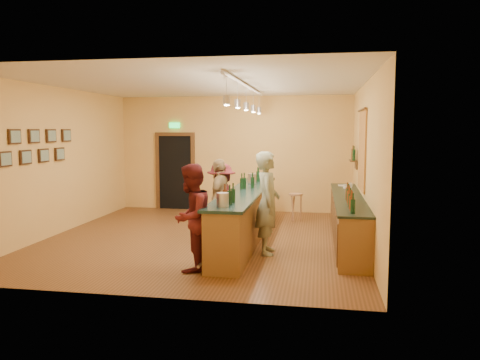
% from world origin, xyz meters
% --- Properties ---
extents(floor, '(7.00, 7.00, 0.00)m').
position_xyz_m(floor, '(0.00, 0.00, 0.00)').
color(floor, '#573419').
rests_on(floor, ground).
extents(ceiling, '(6.50, 7.00, 0.02)m').
position_xyz_m(ceiling, '(0.00, 0.00, 3.20)').
color(ceiling, silver).
rests_on(ceiling, wall_back).
extents(wall_back, '(6.50, 0.02, 3.20)m').
position_xyz_m(wall_back, '(0.00, 3.50, 1.60)').
color(wall_back, '#DDA652').
rests_on(wall_back, floor).
extents(wall_front, '(6.50, 0.02, 3.20)m').
position_xyz_m(wall_front, '(0.00, -3.50, 1.60)').
color(wall_front, '#DDA652').
rests_on(wall_front, floor).
extents(wall_left, '(0.02, 7.00, 3.20)m').
position_xyz_m(wall_left, '(-3.25, 0.00, 1.60)').
color(wall_left, '#DDA652').
rests_on(wall_left, floor).
extents(wall_right, '(0.02, 7.00, 3.20)m').
position_xyz_m(wall_right, '(3.25, 0.00, 1.60)').
color(wall_right, '#DDA652').
rests_on(wall_right, floor).
extents(doorway, '(1.15, 0.09, 2.48)m').
position_xyz_m(doorway, '(-1.70, 3.47, 1.13)').
color(doorway, black).
rests_on(doorway, wall_back).
extents(tapestry, '(0.03, 1.40, 1.60)m').
position_xyz_m(tapestry, '(3.23, 0.40, 1.85)').
color(tapestry, '#A33320').
rests_on(tapestry, wall_right).
extents(bottle_shelf, '(0.17, 0.55, 0.54)m').
position_xyz_m(bottle_shelf, '(3.17, 1.90, 1.67)').
color(bottle_shelf, '#453114').
rests_on(bottle_shelf, wall_right).
extents(picture_grid, '(0.06, 2.20, 0.70)m').
position_xyz_m(picture_grid, '(-3.21, -0.75, 1.95)').
color(picture_grid, '#382111').
rests_on(picture_grid, wall_left).
extents(back_counter, '(0.60, 4.55, 1.27)m').
position_xyz_m(back_counter, '(2.97, 0.18, 0.49)').
color(back_counter, brown).
rests_on(back_counter, floor).
extents(tasting_bar, '(0.74, 5.10, 1.38)m').
position_xyz_m(tasting_bar, '(0.90, -0.00, 0.61)').
color(tasting_bar, brown).
rests_on(tasting_bar, floor).
extents(pendant_track, '(0.11, 4.60, 0.50)m').
position_xyz_m(pendant_track, '(0.90, -0.00, 2.98)').
color(pendant_track, silver).
rests_on(pendant_track, ceiling).
extents(bartender, '(0.52, 0.73, 1.89)m').
position_xyz_m(bartender, '(1.45, -0.96, 0.94)').
color(bartender, gray).
rests_on(bartender, floor).
extents(customer_a, '(0.82, 0.97, 1.74)m').
position_xyz_m(customer_a, '(0.35, -2.20, 0.87)').
color(customer_a, '#59191E').
rests_on(customer_a, floor).
extents(customer_b, '(0.47, 1.01, 1.68)m').
position_xyz_m(customer_b, '(0.35, -0.00, 0.84)').
color(customer_b, '#997A51').
rests_on(customer_b, floor).
extents(customer_c, '(0.77, 1.12, 1.59)m').
position_xyz_m(customer_c, '(0.35, 0.16, 0.79)').
color(customer_c, '#59191E').
rests_on(customer_c, floor).
extents(bar_stool, '(0.34, 0.34, 0.71)m').
position_xyz_m(bar_stool, '(1.81, 2.14, 0.56)').
color(bar_stool, '#956843').
rests_on(bar_stool, floor).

